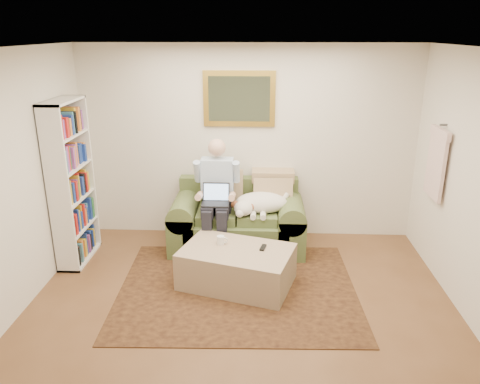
# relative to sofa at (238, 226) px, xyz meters

# --- Properties ---
(room_shell) EXTENTS (4.51, 5.00, 2.61)m
(room_shell) POSITION_rel_sofa_xyz_m (0.11, -1.67, 1.00)
(room_shell) COLOR brown
(room_shell) RESTS_ON ground
(rug) EXTENTS (2.69, 2.18, 0.01)m
(rug) POSITION_rel_sofa_xyz_m (0.06, -1.09, -0.29)
(rug) COLOR black
(rug) RESTS_ON room_shell
(sofa) EXTENTS (1.74, 0.88, 1.04)m
(sofa) POSITION_rel_sofa_xyz_m (0.00, 0.00, 0.00)
(sofa) COLOR #586837
(sofa) RESTS_ON room_shell
(seated_man) EXTENTS (0.57, 0.82, 1.46)m
(seated_man) POSITION_rel_sofa_xyz_m (-0.26, -0.16, 0.43)
(seated_man) COLOR #8CADD8
(seated_man) RESTS_ON sofa
(laptop) EXTENTS (0.34, 0.27, 0.24)m
(laptop) POSITION_rel_sofa_xyz_m (-0.26, -0.23, 0.47)
(laptop) COLOR black
(laptop) RESTS_ON seated_man
(sleeping_dog) EXTENTS (0.71, 0.45, 0.27)m
(sleeping_dog) POSITION_rel_sofa_xyz_m (0.31, -0.09, 0.36)
(sleeping_dog) COLOR white
(sleeping_dog) RESTS_ON sofa
(ottoman) EXTENTS (1.38, 1.08, 0.44)m
(ottoman) POSITION_rel_sofa_xyz_m (0.04, -0.99, -0.08)
(ottoman) COLOR tan
(ottoman) RESTS_ON room_shell
(coffee_mug) EXTENTS (0.08, 0.08, 0.10)m
(coffee_mug) POSITION_rel_sofa_xyz_m (-0.15, -0.86, 0.19)
(coffee_mug) COLOR white
(coffee_mug) RESTS_ON ottoman
(tv_remote) EXTENTS (0.08, 0.16, 0.02)m
(tv_remote) POSITION_rel_sofa_xyz_m (0.33, -0.95, 0.15)
(tv_remote) COLOR black
(tv_remote) RESTS_ON ottoman
(bookshelf) EXTENTS (0.28, 0.80, 2.00)m
(bookshelf) POSITION_rel_sofa_xyz_m (-1.99, -0.43, 0.70)
(bookshelf) COLOR white
(bookshelf) RESTS_ON room_shell
(wall_mirror) EXTENTS (0.94, 0.04, 0.72)m
(wall_mirror) POSITION_rel_sofa_xyz_m (-0.00, 0.44, 1.60)
(wall_mirror) COLOR gold
(wall_mirror) RESTS_ON room_shell
(hanging_shirt) EXTENTS (0.06, 0.52, 0.90)m
(hanging_shirt) POSITION_rel_sofa_xyz_m (2.30, -0.43, 1.05)
(hanging_shirt) COLOR beige
(hanging_shirt) RESTS_ON room_shell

